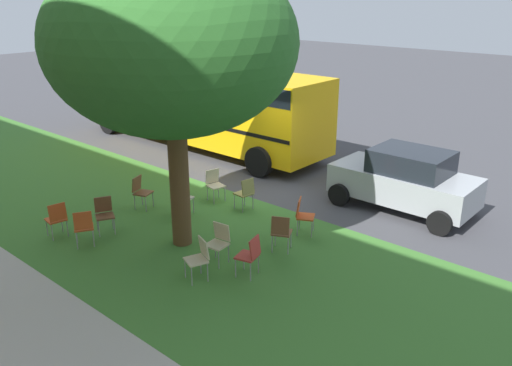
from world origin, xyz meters
TOP-DOWN VIEW (x-y plane):
  - ground at (0.00, 0.00)m, footprint 80.00×80.00m
  - grass_verge at (0.00, 3.20)m, footprint 48.00×6.00m
  - street_tree at (-0.44, 3.33)m, footprint 5.16×5.16m
  - chair_0 at (0.76, 2.26)m, footprint 0.50×0.50m
  - chair_1 at (-2.44, 2.19)m, footprint 0.56×0.56m
  - chair_2 at (1.93, 2.67)m, footprint 0.54×0.53m
  - chair_3 at (1.96, 5.06)m, footprint 0.48×0.48m
  - chair_4 at (-2.24, 1.12)m, footprint 0.57×0.56m
  - chair_5 at (1.38, 4.16)m, footprint 0.56×0.56m
  - chair_6 at (1.08, 4.90)m, footprint 0.57×0.57m
  - chair_7 at (-2.63, 3.44)m, footprint 0.51×0.51m
  - chair_8 at (-0.25, 0.94)m, footprint 0.47×0.47m
  - chair_9 at (-1.93, 4.19)m, footprint 0.53×0.54m
  - chair_10 at (0.85, 0.99)m, footprint 0.51×0.50m
  - chair_11 at (-1.73, 3.43)m, footprint 0.46×0.47m
  - parked_car at (-3.37, -1.83)m, footprint 3.70×1.92m
  - school_bus at (5.22, -2.56)m, footprint 10.40×2.80m

SIDE VIEW (x-z plane):
  - ground at x=0.00m, z-range 0.00..0.00m
  - grass_verge at x=0.00m, z-range 0.00..0.01m
  - chair_0 at x=0.76m, z-range 0.08..0.96m
  - chair_1 at x=-2.44m, z-range 0.08..0.96m
  - chair_2 at x=1.93m, z-range 0.08..0.96m
  - chair_3 at x=1.96m, z-range 0.08..0.96m
  - chair_4 at x=-2.24m, z-range 0.08..0.96m
  - chair_5 at x=1.38m, z-range 0.08..0.96m
  - chair_6 at x=1.08m, z-range 0.08..0.96m
  - chair_7 at x=-2.63m, z-range 0.08..0.96m
  - chair_8 at x=-0.25m, z-range 0.08..0.96m
  - chair_9 at x=-1.93m, z-range 0.08..0.96m
  - chair_10 at x=0.85m, z-range 0.08..0.96m
  - chair_11 at x=-1.73m, z-range 0.08..0.96m
  - parked_car at x=-3.37m, z-range 0.01..1.66m
  - school_bus at x=5.22m, z-range 0.32..3.20m
  - street_tree at x=-0.44m, z-range 1.27..7.66m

